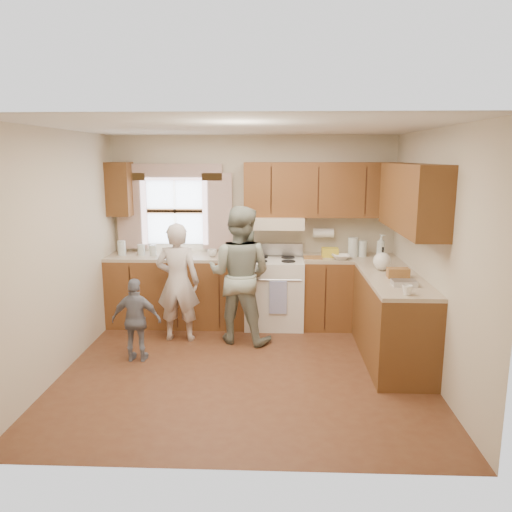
{
  "coord_description": "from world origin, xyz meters",
  "views": [
    {
      "loc": [
        0.32,
        -4.96,
        2.22
      ],
      "look_at": [
        0.1,
        0.4,
        1.15
      ],
      "focal_mm": 35.0,
      "sensor_mm": 36.0,
      "label": 1
    }
  ],
  "objects_px": {
    "woman_right": "(240,275)",
    "child": "(136,320)",
    "stove": "(274,291)",
    "woman_left": "(178,282)"
  },
  "relations": [
    {
      "from": "woman_right",
      "to": "child",
      "type": "relative_size",
      "value": 1.78
    },
    {
      "from": "stove",
      "to": "woman_left",
      "type": "height_order",
      "value": "woman_left"
    },
    {
      "from": "woman_left",
      "to": "woman_right",
      "type": "distance_m",
      "value": 0.76
    },
    {
      "from": "stove",
      "to": "woman_left",
      "type": "bearing_deg",
      "value": -153.39
    },
    {
      "from": "stove",
      "to": "child",
      "type": "height_order",
      "value": "stove"
    },
    {
      "from": "woman_left",
      "to": "woman_right",
      "type": "xyz_separation_m",
      "value": [
        0.75,
        0.0,
        0.1
      ]
    },
    {
      "from": "woman_right",
      "to": "child",
      "type": "bearing_deg",
      "value": 47.61
    },
    {
      "from": "stove",
      "to": "child",
      "type": "distance_m",
      "value": 1.95
    },
    {
      "from": "woman_right",
      "to": "child",
      "type": "distance_m",
      "value": 1.32
    },
    {
      "from": "child",
      "to": "stove",
      "type": "bearing_deg",
      "value": -138.59
    }
  ]
}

